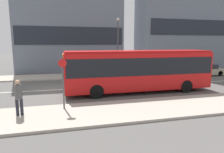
{
  "coord_description": "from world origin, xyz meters",
  "views": [
    {
      "loc": [
        0.85,
        -16.19,
        3.67
      ],
      "look_at": [
        4.41,
        -1.83,
        1.21
      ],
      "focal_mm": 32.0,
      "sensor_mm": 36.0,
      "label": 1
    }
  ],
  "objects_px": {
    "city_bus": "(138,68)",
    "street_lamp": "(118,40)",
    "parked_car_1": "(206,70)",
    "bus_stop_sign": "(63,80)",
    "pedestrian_near_stop": "(19,95)",
    "parked_car_0": "(169,71)"
  },
  "relations": [
    {
      "from": "pedestrian_near_stop",
      "to": "parked_car_0",
      "type": "bearing_deg",
      "value": 28.16
    },
    {
      "from": "pedestrian_near_stop",
      "to": "street_lamp",
      "type": "height_order",
      "value": "street_lamp"
    },
    {
      "from": "city_bus",
      "to": "bus_stop_sign",
      "type": "distance_m",
      "value": 6.39
    },
    {
      "from": "bus_stop_sign",
      "to": "street_lamp",
      "type": "bearing_deg",
      "value": 60.81
    },
    {
      "from": "pedestrian_near_stop",
      "to": "street_lamp",
      "type": "xyz_separation_m",
      "value": [
        8.26,
        11.46,
        2.87
      ]
    },
    {
      "from": "parked_car_0",
      "to": "bus_stop_sign",
      "type": "relative_size",
      "value": 1.45
    },
    {
      "from": "city_bus",
      "to": "parked_car_1",
      "type": "bearing_deg",
      "value": 31.91
    },
    {
      "from": "parked_car_1",
      "to": "bus_stop_sign",
      "type": "relative_size",
      "value": 1.44
    },
    {
      "from": "parked_car_0",
      "to": "pedestrian_near_stop",
      "type": "bearing_deg",
      "value": -145.4
    },
    {
      "from": "city_bus",
      "to": "parked_car_0",
      "type": "relative_size",
      "value": 2.74
    },
    {
      "from": "city_bus",
      "to": "parked_car_1",
      "type": "height_order",
      "value": "city_bus"
    },
    {
      "from": "parked_car_1",
      "to": "parked_car_0",
      "type": "bearing_deg",
      "value": 178.2
    },
    {
      "from": "city_bus",
      "to": "street_lamp",
      "type": "bearing_deg",
      "value": 90.29
    },
    {
      "from": "city_bus",
      "to": "bus_stop_sign",
      "type": "height_order",
      "value": "city_bus"
    },
    {
      "from": "parked_car_1",
      "to": "street_lamp",
      "type": "distance_m",
      "value": 10.74
    },
    {
      "from": "parked_car_0",
      "to": "bus_stop_sign",
      "type": "bearing_deg",
      "value": -142.29
    },
    {
      "from": "city_bus",
      "to": "pedestrian_near_stop",
      "type": "xyz_separation_m",
      "value": [
        -7.7,
        -3.72,
        -0.66
      ]
    },
    {
      "from": "bus_stop_sign",
      "to": "city_bus",
      "type": "bearing_deg",
      "value": 29.82
    },
    {
      "from": "city_bus",
      "to": "bus_stop_sign",
      "type": "xyz_separation_m",
      "value": [
        -5.55,
        -3.18,
        -0.06
      ]
    },
    {
      "from": "parked_car_1",
      "to": "street_lamp",
      "type": "height_order",
      "value": "street_lamp"
    },
    {
      "from": "parked_car_0",
      "to": "bus_stop_sign",
      "type": "xyz_separation_m",
      "value": [
        -11.37,
        -8.79,
        1.11
      ]
    },
    {
      "from": "parked_car_0",
      "to": "bus_stop_sign",
      "type": "height_order",
      "value": "bus_stop_sign"
    }
  ]
}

